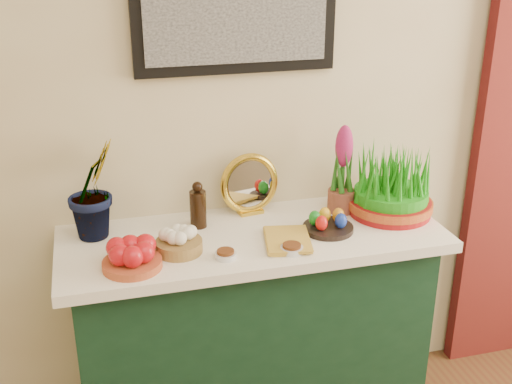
# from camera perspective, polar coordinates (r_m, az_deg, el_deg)

# --- Properties ---
(sideboard) EXTENTS (1.30, 0.45, 0.85)m
(sideboard) POSITION_cam_1_polar(r_m,az_deg,el_deg) (2.59, -0.30, -12.90)
(sideboard) COLOR #123420
(sideboard) RESTS_ON ground
(tablecloth) EXTENTS (1.40, 0.55, 0.04)m
(tablecloth) POSITION_cam_1_polar(r_m,az_deg,el_deg) (2.36, -0.32, -4.04)
(tablecloth) COLOR white
(tablecloth) RESTS_ON sideboard
(hyacinth_green) EXTENTS (0.31, 0.31, 0.47)m
(hyacinth_green) POSITION_cam_1_polar(r_m,az_deg,el_deg) (2.31, -14.38, 1.57)
(hyacinth_green) COLOR #24671A
(hyacinth_green) RESTS_ON tablecloth
(apple_bowl) EXTENTS (0.25, 0.25, 0.10)m
(apple_bowl) POSITION_cam_1_polar(r_m,az_deg,el_deg) (2.13, -10.99, -5.65)
(apple_bowl) COLOR #AD4B29
(apple_bowl) RESTS_ON tablecloth
(garlic_basket) EXTENTS (0.21, 0.21, 0.09)m
(garlic_basket) POSITION_cam_1_polar(r_m,az_deg,el_deg) (2.21, -6.88, -4.44)
(garlic_basket) COLOR olive
(garlic_basket) RESTS_ON tablecloth
(vinegar_cruet) EXTENTS (0.06, 0.06, 0.18)m
(vinegar_cruet) POSITION_cam_1_polar(r_m,az_deg,el_deg) (2.37, -5.18, -1.34)
(vinegar_cruet) COLOR black
(vinegar_cruet) RESTS_ON tablecloth
(mirror) EXTENTS (0.24, 0.09, 0.24)m
(mirror) POSITION_cam_1_polar(r_m,az_deg,el_deg) (2.47, -0.58, 0.67)
(mirror) COLOR gold
(mirror) RESTS_ON tablecloth
(book) EXTENTS (0.18, 0.23, 0.03)m
(book) POSITION_cam_1_polar(r_m,az_deg,el_deg) (2.26, 0.82, -4.30)
(book) COLOR gold
(book) RESTS_ON tablecloth
(spice_dish_left) EXTENTS (0.07, 0.07, 0.03)m
(spice_dish_left) POSITION_cam_1_polar(r_m,az_deg,el_deg) (2.17, -2.72, -5.57)
(spice_dish_left) COLOR silver
(spice_dish_left) RESTS_ON tablecloth
(spice_dish_right) EXTENTS (0.08, 0.08, 0.03)m
(spice_dish_right) POSITION_cam_1_polar(r_m,az_deg,el_deg) (2.21, 3.19, -5.05)
(spice_dish_right) COLOR silver
(spice_dish_right) RESTS_ON tablecloth
(egg_plate) EXTENTS (0.24, 0.24, 0.08)m
(egg_plate) POSITION_cam_1_polar(r_m,az_deg,el_deg) (2.37, 6.42, -2.81)
(egg_plate) COLOR black
(egg_plate) RESTS_ON tablecloth
(hyacinth_pink) EXTENTS (0.11, 0.11, 0.35)m
(hyacinth_pink) POSITION_cam_1_polar(r_m,az_deg,el_deg) (2.49, 7.71, 1.65)
(hyacinth_pink) COLOR brown
(hyacinth_pink) RESTS_ON tablecloth
(wheatgrass_sabzeh) EXTENTS (0.33, 0.33, 0.27)m
(wheatgrass_sabzeh) POSITION_cam_1_polar(r_m,az_deg,el_deg) (2.51, 11.96, 0.59)
(wheatgrass_sabzeh) COLOR maroon
(wheatgrass_sabzeh) RESTS_ON tablecloth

